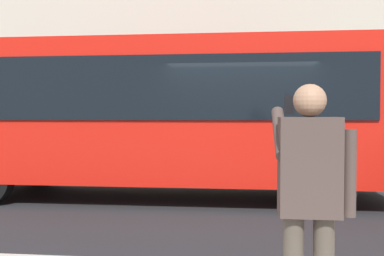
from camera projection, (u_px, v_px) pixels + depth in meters
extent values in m
plane|color=#232326|center=(241.00, 205.00, 7.89)|extent=(60.00, 60.00, 0.00)
cube|color=#19592D|center=(354.00, 71.00, 13.57)|extent=(4.40, 1.10, 0.24)
cube|color=red|center=(160.00, 112.00, 8.64)|extent=(9.00, 2.50, 2.60)
cube|color=black|center=(146.00, 87.00, 7.37)|extent=(7.60, 0.06, 1.10)
cylinder|color=black|center=(41.00, 164.00, 10.10)|extent=(1.00, 0.28, 1.00)
cylinder|color=black|center=(306.00, 167.00, 9.44)|extent=(1.00, 0.28, 1.00)
cylinder|color=black|center=(325.00, 183.00, 7.25)|extent=(1.00, 0.28, 1.00)
cube|color=#473833|center=(309.00, 166.00, 2.91)|extent=(0.40, 0.24, 0.66)
sphere|color=#A87A5B|center=(310.00, 101.00, 2.90)|extent=(0.22, 0.22, 0.22)
cylinder|color=#473833|center=(349.00, 173.00, 2.88)|extent=(0.09, 0.09, 0.58)
cylinder|color=#473833|center=(280.00, 132.00, 3.08)|extent=(0.09, 0.48, 0.37)
cube|color=black|center=(289.00, 105.00, 3.21)|extent=(0.07, 0.01, 0.14)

